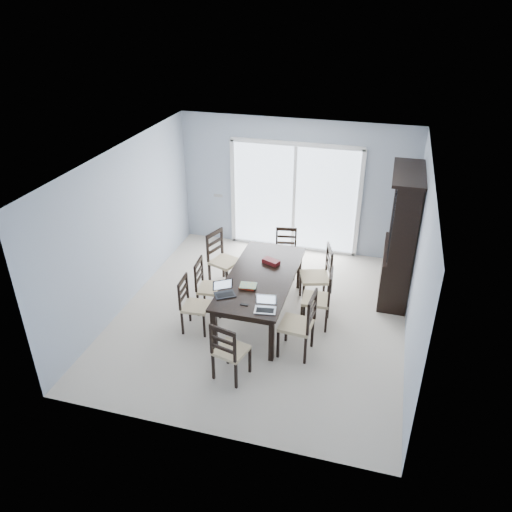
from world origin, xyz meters
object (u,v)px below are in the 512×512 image
Objects in this scene: dining_table at (261,280)px; game_box at (271,262)px; cell_phone at (244,304)px; chair_left_far at (220,253)px; hot_tub at (267,204)px; laptop_dark at (225,292)px; laptop_silver at (265,308)px; chair_end_near at (227,347)px; chair_right_mid at (323,293)px; chair_left_near at (190,299)px; chair_end_far at (286,247)px; chair_right_far at (321,270)px; chair_left_mid at (205,281)px; chair_right_near at (303,318)px; china_hutch at (401,238)px.

game_box is (0.05, 0.42, 0.11)m from dining_table.
game_box is at bearing 87.65° from cell_phone.
hot_tub is (0.17, 2.60, -0.11)m from chair_left_far.
laptop_dark is 0.70m from laptop_silver.
chair_end_near is 3.84× the size of game_box.
chair_left_near is at bearing 105.05° from chair_right_mid.
hot_tub is at bearing -75.93° from chair_end_far.
laptop_silver is (0.30, -0.89, 0.13)m from dining_table.
laptop_dark is at bearing 41.59° from chair_left_far.
chair_right_far reaches higher than hot_tub.
chair_end_far is 2.82× the size of laptop_dark.
chair_end_near is 0.77m from laptop_silver.
chair_right_mid reaches higher than dining_table.
laptop_dark is (-0.44, -2.12, 0.27)m from chair_end_far.
laptop_silver is (1.19, -0.81, 0.24)m from chair_left_mid.
chair_end_near is (-0.85, -0.80, -0.06)m from chair_right_near.
cell_phone is at bearing -91.52° from dining_table.
chair_right_mid is (1.91, 0.63, 0.05)m from chair_left_near.
hot_tub is at bearing 174.11° from chair_left_near.
china_hutch reaches higher than laptop_dark.
chair_right_mid is (-1.06, -1.22, -0.48)m from china_hutch.
chair_right_near is at bearing -36.14° from laptop_dark.
chair_left_near reaches higher than laptop_silver.
chair_right_near is at bearing 99.01° from chair_end_far.
china_hutch reaches higher than chair_end_far.
chair_left_far is (-2.97, -0.47, -0.47)m from china_hutch.
chair_right_near reaches higher than chair_left_near.
chair_left_near is at bearing 54.08° from chair_end_far.
chair_end_far is at bearing 88.99° from game_box.
chair_left_far is at bearing -171.04° from china_hutch.
chair_end_far is at bearing 26.52° from chair_right_far.
china_hutch is at bearing -37.37° from hot_tub.
chair_left_far is at bearing 159.95° from game_box.
laptop_dark is at bearing 120.35° from chair_right_far.
chair_left_mid reaches higher than laptop_dark.
cell_phone is at bearing 100.71° from chair_right_near.
chair_right_far reaches higher than chair_end_near.
chair_left_mid is at bearing 99.29° from laptop_dark.
chair_right_far reaches higher than cell_phone.
chair_right_mid is at bearing -6.66° from chair_right_near.
chair_left_far reaches higher than dining_table.
chair_left_far is 4.17× the size of game_box.
game_box is at bearing 91.86° from laptop_silver.
chair_left_near is 0.53m from chair_left_mid.
dining_table is at bearing -77.17° from hot_tub.
laptop_silver is at bearing -75.98° from hot_tub.
laptop_dark is at bearing 155.66° from cell_phone.
chair_end_near is at bearing 137.71° from chair_right_near.
chair_right_near reaches higher than chair_end_far.
game_box is at bearing 101.48° from chair_end_near.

